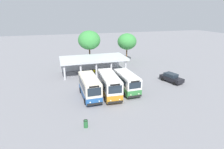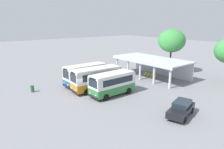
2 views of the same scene
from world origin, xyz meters
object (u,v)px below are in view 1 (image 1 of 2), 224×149
object	(u,v)px
parked_car_flank	(171,78)
waiting_chair_fourth_seat	(101,71)
waiting_chair_second_from_end	(95,71)
city_bus_second_in_row	(109,84)
waiting_chair_end_by_column	(91,72)
city_bus_middle_cream	(127,82)
city_bus_nearest_orange	(90,86)
litter_bin_apron	(86,124)
waiting_chair_middle_seat	(98,71)

from	to	relation	value
parked_car_flank	waiting_chair_fourth_seat	bearing A→B (deg)	141.64
parked_car_flank	waiting_chair_second_from_end	world-z (taller)	parked_car_flank
city_bus_second_in_row	waiting_chair_end_by_column	distance (m)	11.22
city_bus_middle_cream	waiting_chair_end_by_column	bearing A→B (deg)	109.68
city_bus_second_in_row	city_bus_middle_cream	xyz separation A→B (m)	(3.06, 0.51, -0.13)
waiting_chair_end_by_column	city_bus_nearest_orange	bearing A→B (deg)	-101.81
city_bus_middle_cream	waiting_chair_end_by_column	xyz separation A→B (m)	(-3.80, 10.61, -1.19)
city_bus_nearest_orange	litter_bin_apron	size ratio (longest dim) A/B	7.69
parked_car_flank	waiting_chair_fourth_seat	size ratio (longest dim) A/B	5.46
waiting_chair_middle_seat	city_bus_middle_cream	bearing A→B (deg)	-77.59
city_bus_second_in_row	waiting_chair_end_by_column	world-z (taller)	city_bus_second_in_row
parked_car_flank	litter_bin_apron	distance (m)	20.17
city_bus_second_in_row	parked_car_flank	distance (m)	12.83
city_bus_middle_cream	waiting_chair_middle_seat	world-z (taller)	city_bus_middle_cream
city_bus_nearest_orange	waiting_chair_second_from_end	xyz separation A→B (m)	(3.04, 11.06, -1.28)
city_bus_nearest_orange	litter_bin_apron	distance (m)	8.04
waiting_chair_middle_seat	waiting_chair_fourth_seat	bearing A→B (deg)	-5.69
waiting_chair_end_by_column	waiting_chair_second_from_end	bearing A→B (deg)	-2.20
city_bus_nearest_orange	litter_bin_apron	bearing A→B (deg)	-103.95
city_bus_nearest_orange	city_bus_middle_cream	bearing A→B (deg)	4.39
city_bus_second_in_row	waiting_chair_middle_seat	bearing A→B (deg)	86.34
waiting_chair_second_from_end	litter_bin_apron	xyz separation A→B (m)	(-4.96, -18.75, -0.07)
waiting_chair_end_by_column	waiting_chair_fourth_seat	bearing A→B (deg)	-0.87
city_bus_middle_cream	waiting_chair_second_from_end	bearing A→B (deg)	106.18
waiting_chair_end_by_column	litter_bin_apron	size ratio (longest dim) A/B	0.96
city_bus_middle_cream	waiting_chair_second_from_end	xyz separation A→B (m)	(-3.07, 10.59, -1.19)
waiting_chair_middle_seat	litter_bin_apron	size ratio (longest dim) A/B	0.96
waiting_chair_end_by_column	waiting_chair_second_from_end	size ratio (longest dim) A/B	1.00
city_bus_nearest_orange	parked_car_flank	size ratio (longest dim) A/B	1.47
parked_car_flank	waiting_chair_end_by_column	size ratio (longest dim) A/B	5.46
parked_car_flank	city_bus_second_in_row	bearing A→B (deg)	-169.82
city_bus_nearest_orange	parked_car_flank	world-z (taller)	city_bus_nearest_orange
city_bus_middle_cream	waiting_chair_second_from_end	size ratio (longest dim) A/B	7.65
waiting_chair_end_by_column	waiting_chair_middle_seat	size ratio (longest dim) A/B	1.00
parked_car_flank	waiting_chair_middle_seat	distance (m)	14.85
waiting_chair_second_from_end	waiting_chair_middle_seat	distance (m)	0.73
waiting_chair_second_from_end	waiting_chair_middle_seat	bearing A→B (deg)	5.27
city_bus_second_in_row	litter_bin_apron	xyz separation A→B (m)	(-4.97, -7.65, -1.38)
city_bus_second_in_row	waiting_chair_middle_seat	size ratio (longest dim) A/B	8.72
parked_car_flank	waiting_chair_middle_seat	bearing A→B (deg)	143.16
city_bus_middle_cream	parked_car_flank	size ratio (longest dim) A/B	1.40
city_bus_middle_cream	waiting_chair_middle_seat	bearing A→B (deg)	102.41
waiting_chair_fourth_seat	litter_bin_apron	world-z (taller)	litter_bin_apron
waiting_chair_end_by_column	waiting_chair_fourth_seat	size ratio (longest dim) A/B	1.00
city_bus_nearest_orange	waiting_chair_second_from_end	size ratio (longest dim) A/B	8.05
waiting_chair_second_from_end	waiting_chair_fourth_seat	bearing A→B (deg)	-0.21
city_bus_nearest_orange	waiting_chair_fourth_seat	xyz separation A→B (m)	(4.50, 11.05, -1.28)
waiting_chair_second_from_end	waiting_chair_fourth_seat	world-z (taller)	same
city_bus_nearest_orange	waiting_chair_second_from_end	bearing A→B (deg)	74.60
city_bus_second_in_row	waiting_chair_fourth_seat	size ratio (longest dim) A/B	8.72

